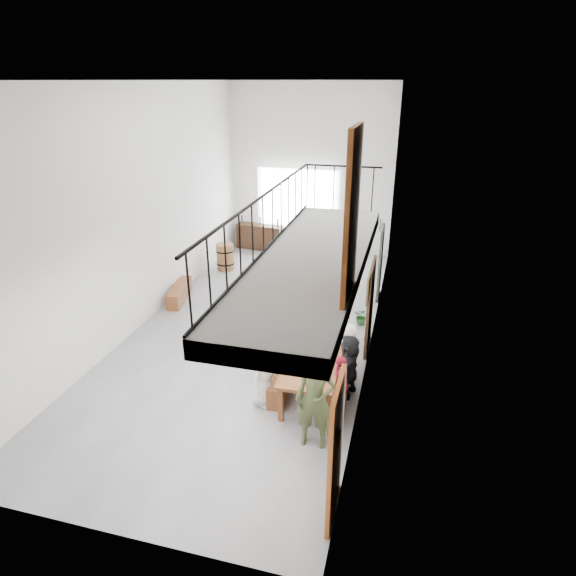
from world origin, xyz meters
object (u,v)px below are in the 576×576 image
(host_standing, at_px, (315,399))
(bicycle_near, at_px, (327,243))
(side_bench, at_px, (180,293))
(tasting_table, at_px, (315,358))
(serving_counter, at_px, (260,237))
(bench_inner, at_px, (285,374))
(oak_barrel, at_px, (225,257))

(host_standing, height_order, bicycle_near, host_standing)
(side_bench, bearing_deg, bicycle_near, 54.22)
(tasting_table, xyz_separation_m, serving_counter, (-3.56, 7.81, -0.27))
(host_standing, bearing_deg, bicycle_near, 94.73)
(tasting_table, height_order, bicycle_near, bicycle_near)
(bench_inner, height_order, serving_counter, serving_counter)
(bench_inner, bearing_deg, side_bench, 138.55)
(tasting_table, distance_m, oak_barrel, 6.92)
(oak_barrel, xyz_separation_m, host_standing, (4.31, -7.10, 0.46))
(oak_barrel, distance_m, serving_counter, 2.23)
(serving_counter, relative_size, bicycle_near, 0.95)
(oak_barrel, bearing_deg, host_standing, -58.73)
(tasting_table, height_order, host_standing, host_standing)
(bench_inner, distance_m, oak_barrel, 6.53)
(bench_inner, bearing_deg, host_standing, -61.85)
(bench_inner, relative_size, side_bench, 1.25)
(bench_inner, relative_size, serving_counter, 1.11)
(tasting_table, distance_m, serving_counter, 8.59)
(serving_counter, bearing_deg, tasting_table, -59.91)
(tasting_table, xyz_separation_m, bench_inner, (-0.60, 0.06, -0.50))
(oak_barrel, relative_size, host_standing, 0.47)
(side_bench, bearing_deg, tasting_table, -35.68)
(bicycle_near, bearing_deg, host_standing, -158.78)
(bench_inner, bearing_deg, tasting_table, -8.00)
(side_bench, relative_size, host_standing, 0.84)
(bench_inner, bearing_deg, serving_counter, 108.68)
(bicycle_near, bearing_deg, tasting_table, -159.26)
(serving_counter, height_order, host_standing, host_standing)
(side_bench, relative_size, serving_counter, 0.89)
(oak_barrel, relative_size, bicycle_near, 0.47)
(tasting_table, distance_m, bicycle_near, 7.73)
(side_bench, height_order, bicycle_near, bicycle_near)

